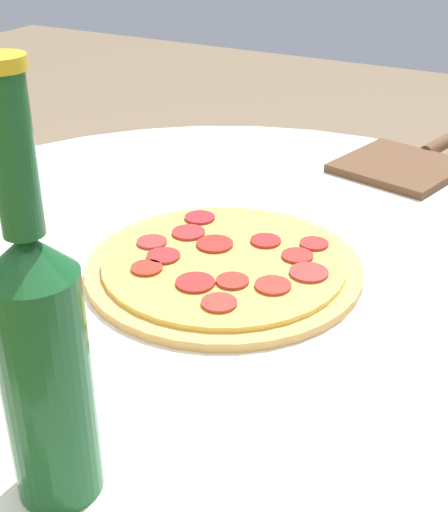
# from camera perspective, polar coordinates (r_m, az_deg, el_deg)

# --- Properties ---
(table) EXTENTS (1.01, 1.01, 0.73)m
(table) POSITION_cam_1_polar(r_m,az_deg,el_deg) (0.91, -0.01, -11.06)
(table) COLOR silver
(table) RESTS_ON ground_plane
(pizza) EXTENTS (0.31, 0.31, 0.02)m
(pizza) POSITION_cam_1_polar(r_m,az_deg,el_deg) (0.79, 0.01, -0.77)
(pizza) COLOR tan
(pizza) RESTS_ON table
(beer_bottle) EXTENTS (0.06, 0.06, 0.31)m
(beer_bottle) POSITION_cam_1_polar(r_m,az_deg,el_deg) (0.48, -14.29, -7.76)
(beer_bottle) COLOR #144C23
(beer_bottle) RESTS_ON table
(pizza_paddle) EXTENTS (0.19, 0.33, 0.02)m
(pizza_paddle) POSITION_cam_1_polar(r_m,az_deg,el_deg) (1.12, 14.66, 7.37)
(pizza_paddle) COLOR brown
(pizza_paddle) RESTS_ON table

